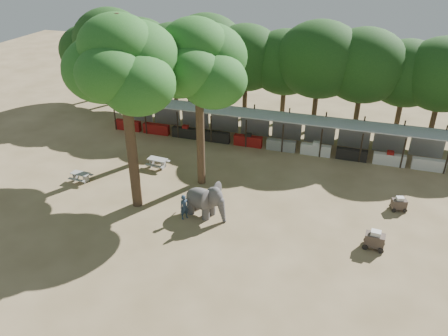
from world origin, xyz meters
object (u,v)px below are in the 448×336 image
(yard_tree_center, at_px, (122,65))
(picnic_table_far, at_px, (158,162))
(elephant, at_px, (205,200))
(yard_tree_left, at_px, (121,57))
(handler, at_px, (184,207))
(picnic_table_near, at_px, (81,176))
(yard_tree_back, at_px, (197,63))
(cart_front, at_px, (375,240))
(cart_back, at_px, (399,204))

(yard_tree_center, bearing_deg, picnic_table_far, 99.36)
(picnic_table_far, bearing_deg, elephant, -36.42)
(yard_tree_left, distance_m, handler, 11.47)
(handler, bearing_deg, picnic_table_near, 118.24)
(yard_tree_left, distance_m, yard_tree_center, 5.92)
(yard_tree_back, relative_size, picnic_table_near, 8.13)
(yard_tree_left, bearing_deg, picnic_table_far, -1.98)
(handler, bearing_deg, yard_tree_center, 120.53)
(yard_tree_back, relative_size, elephant, 3.72)
(yard_tree_left, bearing_deg, elephant, -32.57)
(cart_front, height_order, cart_back, cart_front)
(yard_tree_center, height_order, yard_tree_back, yard_tree_center)
(cart_front, bearing_deg, yard_tree_back, 165.65)
(picnic_table_far, xyz_separation_m, cart_back, (17.24, -0.61, -0.01))
(picnic_table_near, bearing_deg, elephant, -4.26)
(handler, relative_size, picnic_table_near, 1.18)
(yard_tree_left, xyz_separation_m, cart_front, (17.97, -5.20, -7.63))
(yard_tree_left, relative_size, handler, 6.69)
(cart_front, bearing_deg, handler, -172.47)
(picnic_table_near, xyz_separation_m, cart_back, (21.61, 2.96, 0.04))
(cart_front, xyz_separation_m, cart_back, (1.46, 4.51, -0.10))
(elephant, distance_m, picnic_table_near, 10.11)
(yard_tree_back, xyz_separation_m, cart_front, (11.97, -4.20, -7.97))
(cart_back, bearing_deg, yard_tree_back, 165.88)
(yard_tree_center, bearing_deg, elephant, 0.11)
(yard_tree_left, bearing_deg, cart_back, -2.03)
(yard_tree_center, distance_m, picnic_table_near, 10.28)
(yard_tree_left, height_order, yard_tree_back, yard_tree_back)
(yard_tree_center, height_order, elephant, yard_tree_center)
(yard_tree_center, xyz_separation_m, picnic_table_far, (-0.81, 4.92, -8.73))
(picnic_table_near, height_order, cart_back, cart_back)
(elephant, relative_size, cart_back, 2.73)
(yard_tree_center, xyz_separation_m, elephant, (4.81, 0.01, -8.07))
(picnic_table_near, height_order, cart_front, cart_front)
(yard_tree_left, relative_size, cart_front, 8.84)
(yard_tree_center, xyz_separation_m, cart_back, (16.43, 4.31, -8.73))
(handler, relative_size, picnic_table_far, 1.04)
(yard_tree_left, bearing_deg, picnic_table_near, -120.86)
(cart_front, bearing_deg, picnic_table_near, -179.43)
(yard_tree_back, relative_size, cart_back, 10.16)
(yard_tree_center, distance_m, cart_back, 19.10)
(handler, height_order, picnic_table_near, handler)
(yard_tree_back, height_order, handler, yard_tree_back)
(cart_back, bearing_deg, elephant, -175.12)
(yard_tree_back, bearing_deg, yard_tree_center, -126.86)
(cart_back, bearing_deg, picnic_table_near, 172.34)
(yard_tree_back, distance_m, picnic_table_near, 11.82)
(yard_tree_back, distance_m, handler, 9.06)
(yard_tree_center, relative_size, yard_tree_back, 1.06)
(picnic_table_far, height_order, cart_back, cart_back)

